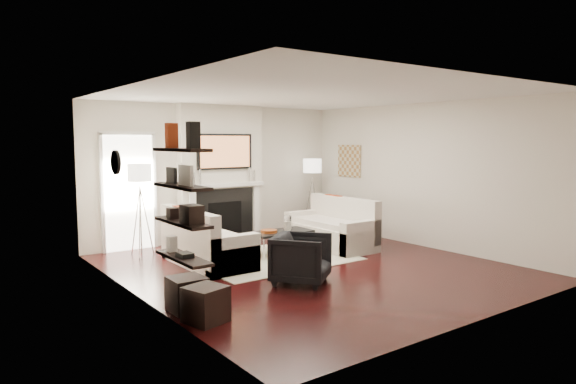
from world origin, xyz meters
TOP-DOWN VIEW (x-y plane):
  - room_envelope at (0.00, 0.00)m, footprint 6.00×6.00m
  - chimney_breast at (0.00, 2.88)m, footprint 1.80×0.25m
  - fireplace_surround at (0.00, 2.74)m, footprint 1.30×0.02m
  - firebox at (0.00, 2.73)m, footprint 0.75×0.02m
  - mantel_pilaster_l at (-0.72, 2.71)m, footprint 0.12×0.08m
  - mantel_pilaster_r at (0.72, 2.71)m, footprint 0.12×0.08m
  - mantel_shelf at (0.00, 2.69)m, footprint 1.70×0.18m
  - tv_body at (0.00, 2.71)m, footprint 1.20×0.06m
  - tv_screen at (0.00, 2.68)m, footprint 1.10×0.00m
  - candlestick_l_tall at (-0.55, 2.70)m, footprint 0.04×0.04m
  - candlestick_l_short at (-0.68, 2.70)m, footprint 0.04×0.04m
  - candlestick_r_tall at (0.55, 2.70)m, footprint 0.04×0.04m
  - candlestick_r_short at (0.68, 2.70)m, footprint 0.04×0.04m
  - hallway_panel at (-1.85, 2.98)m, footprint 0.90×0.02m
  - door_trim_l at (-2.33, 2.96)m, footprint 0.06×0.06m
  - door_trim_r at (-1.37, 2.96)m, footprint 0.06×0.06m
  - door_trim_top at (-1.85, 2.96)m, footprint 1.02×0.06m
  - rug at (-0.18, 0.84)m, footprint 2.60×2.00m
  - loveseat_left_base at (-1.22, 1.11)m, footprint 0.85×1.80m
  - loveseat_left_back at (-1.56, 1.11)m, footprint 0.18×1.80m
  - loveseat_left_arm_n at (-1.22, 0.30)m, footprint 0.85×0.18m
  - loveseat_left_arm_s at (-1.22, 1.92)m, footprint 0.85×0.18m
  - loveseat_left_cushion at (-1.17, 1.11)m, footprint 0.63×1.44m
  - pillow_left_orange at (-1.56, 1.41)m, footprint 0.10×0.42m
  - pillow_left_charcoal at (-1.56, 0.81)m, footprint 0.10×0.40m
  - loveseat_right_base at (1.27, 0.98)m, footprint 0.85×1.80m
  - loveseat_right_back at (1.60, 0.98)m, footprint 0.18×1.80m
  - loveseat_right_arm_n at (1.27, 0.17)m, footprint 0.85×0.18m
  - loveseat_right_arm_s at (1.27, 1.79)m, footprint 0.85×0.18m
  - loveseat_right_cushion at (1.22, 0.98)m, footprint 0.63×1.44m
  - pillow_right_orange at (1.60, 1.28)m, footprint 0.10×0.42m
  - pillow_right_charcoal at (1.60, 0.68)m, footprint 0.10×0.40m
  - coffee_table at (0.14, 1.00)m, footprint 1.10×0.55m
  - coffee_leg_nw at (-0.36, 0.78)m, footprint 0.02×0.02m
  - coffee_leg_ne at (0.64, 0.78)m, footprint 0.02×0.02m
  - coffee_leg_sw at (-0.36, 1.22)m, footprint 0.02×0.02m
  - coffee_leg_se at (0.64, 1.22)m, footprint 0.02×0.02m
  - hurricane_glass at (0.29, 1.00)m, footprint 0.14×0.14m
  - hurricane_candle at (0.29, 1.00)m, footprint 0.11×0.11m
  - copper_bowl at (-0.11, 1.00)m, footprint 0.29×0.29m
  - armchair at (-0.66, -0.62)m, footprint 1.01×1.00m
  - lamp_left_post at (-1.85, 2.41)m, footprint 0.02×0.02m
  - lamp_left_shade at (-1.85, 2.41)m, footprint 0.40×0.40m
  - lamp_left_leg_a at (-1.74, 2.41)m, footprint 0.25×0.02m
  - lamp_left_leg_b at (-1.91, 2.50)m, footprint 0.14×0.22m
  - lamp_left_leg_c at (-1.91, 2.31)m, footprint 0.14×0.22m
  - lamp_right_post at (2.05, 2.50)m, footprint 0.02×0.02m
  - lamp_right_shade at (2.05, 2.50)m, footprint 0.40×0.40m
  - lamp_right_leg_a at (2.16, 2.50)m, footprint 0.25×0.02m
  - lamp_right_leg_b at (2.00, 2.59)m, footprint 0.14×0.22m
  - lamp_right_leg_c at (1.99, 2.40)m, footprint 0.14×0.22m
  - console_top at (2.57, 2.21)m, footprint 0.35×1.20m
  - console_leg_n at (2.57, 1.66)m, footprint 0.30×0.04m
  - console_leg_s at (2.57, 2.76)m, footprint 0.30×0.04m
  - wall_art at (2.73, 2.05)m, footprint 0.03×0.70m
  - shelf_bottom at (-2.62, -1.00)m, footprint 0.25×1.00m
  - shelf_lower at (-2.62, -1.00)m, footprint 0.25×1.00m
  - shelf_upper at (-2.62, -1.00)m, footprint 0.25×1.00m
  - shelf_top at (-2.62, -1.00)m, footprint 0.25×1.00m
  - decor_magfile_a at (-2.62, -1.31)m, footprint 0.12×0.10m
  - decor_magfile_b at (-2.62, -0.75)m, footprint 0.12×0.10m
  - decor_frame_a at (-2.62, -1.11)m, footprint 0.04×0.30m
  - decor_frame_b at (-2.62, -0.73)m, footprint 0.04×0.22m
  - decor_wine_rack at (-2.62, -1.24)m, footprint 0.18×0.25m
  - decor_box_small at (-2.62, -0.78)m, footprint 0.15×0.12m
  - decor_books at (-2.62, -1.04)m, footprint 0.14×0.20m
  - decor_box_tall at (-2.62, -0.69)m, footprint 0.10×0.10m
  - clock_rim at (-2.73, 0.90)m, footprint 0.04×0.34m
  - clock_face at (-2.71, 0.90)m, footprint 0.01×0.29m
  - ottoman_near at (-2.47, -0.75)m, footprint 0.40×0.40m
  - ottoman_far at (-2.47, -1.23)m, footprint 0.49×0.49m

SIDE VIEW (x-z plane):
  - rug at x=-0.18m, z-range 0.00..0.01m
  - coffee_leg_nw at x=-0.36m, z-range 0.00..0.38m
  - coffee_leg_ne at x=0.64m, z-range 0.00..0.38m
  - coffee_leg_sw at x=-0.36m, z-range 0.00..0.38m
  - coffee_leg_se at x=0.64m, z-range 0.00..0.38m
  - ottoman_near at x=-2.47m, z-range 0.00..0.40m
  - ottoman_far at x=-2.47m, z-range 0.00..0.40m
  - loveseat_left_base at x=-1.22m, z-range 0.00..0.42m
  - loveseat_right_base at x=1.27m, z-range 0.00..0.42m
  - loveseat_left_arm_n at x=-1.22m, z-range 0.00..0.60m
  - loveseat_left_arm_s at x=-1.22m, z-range 0.00..0.60m
  - loveseat_right_arm_n at x=1.27m, z-range 0.00..0.60m
  - loveseat_right_arm_s at x=1.27m, z-range 0.00..0.60m
  - console_leg_n at x=2.57m, z-range 0.00..0.71m
  - console_leg_s at x=2.57m, z-range 0.00..0.71m
  - armchair at x=-0.66m, z-range 0.00..0.76m
  - coffee_table at x=0.14m, z-range 0.38..0.42m
  - copper_bowl at x=-0.11m, z-range 0.42..0.47m
  - firebox at x=0.00m, z-range 0.12..0.78m
  - loveseat_left_cushion at x=-1.17m, z-range 0.42..0.52m
  - loveseat_right_cushion at x=1.22m, z-range 0.42..0.52m
  - hurricane_candle at x=0.29m, z-range 0.41..0.58m
  - fireplace_surround at x=0.00m, z-range 0.00..1.04m
  - loveseat_left_back at x=-1.56m, z-range 0.13..0.93m
  - loveseat_right_back at x=1.60m, z-range 0.13..0.93m
  - mantel_pilaster_l at x=-0.72m, z-range 0.00..1.10m
  - mantel_pilaster_r at x=0.72m, z-range 0.00..1.10m
  - hurricane_glass at x=0.29m, z-range 0.44..0.68m
  - lamp_left_leg_a at x=-1.74m, z-range -0.02..1.22m
  - lamp_left_leg_b at x=-1.91m, z-range -0.02..1.22m
  - lamp_left_leg_c at x=-1.91m, z-range -0.02..1.22m
  - lamp_right_leg_a at x=2.16m, z-range -0.02..1.22m
  - lamp_right_leg_b at x=2.00m, z-range -0.02..1.22m
  - lamp_right_leg_c at x=1.99m, z-range -0.02..1.22m
  - lamp_left_post at x=-1.85m, z-range 0.00..1.20m
  - lamp_right_post at x=2.05m, z-range 0.00..1.20m
  - shelf_bottom at x=-2.62m, z-range 0.68..0.72m
  - pillow_left_charcoal at x=-1.56m, z-range 0.52..0.92m
  - pillow_right_charcoal at x=1.60m, z-range 0.52..0.92m
  - pillow_left_orange at x=-1.56m, z-range 0.52..0.94m
  - pillow_right_orange at x=1.60m, z-range 0.52..0.94m
  - console_top at x=2.57m, z-range 0.71..0.75m
  - decor_books at x=-2.62m, z-range 0.72..0.77m
  - decor_box_tall at x=-2.62m, z-range 0.72..0.90m
  - door_trim_l at x=-2.33m, z-range -0.03..2.13m
  - door_trim_r at x=-1.37m, z-range -0.03..2.13m
  - hallway_panel at x=-1.85m, z-range 0.00..2.10m
  - shelf_lower at x=-2.62m, z-range 1.08..1.12m
  - mantel_shelf at x=0.00m, z-range 1.09..1.16m
  - decor_box_small at x=-2.62m, z-range 1.12..1.24m
  - decor_wine_rack at x=-2.62m, z-range 1.12..1.32m
  - candlestick_l_short at x=-0.68m, z-range 1.15..1.40m
  - candlestick_r_short at x=0.68m, z-range 1.15..1.40m
  - candlestick_l_tall at x=-0.55m, z-range 1.16..1.45m
  - candlestick_r_tall at x=0.55m, z-range 1.16..1.45m
  - room_envelope at x=0.00m, z-range -1.65..4.35m
  - chimney_breast at x=0.00m, z-range 0.00..2.70m
  - lamp_left_shade at x=-1.85m, z-range 1.30..1.60m
  - lamp_right_shade at x=2.05m, z-range 1.30..1.60m
  - shelf_upper at x=-2.62m, z-range 1.48..1.52m
  - wall_art at x=2.73m, z-range 1.20..1.90m
  - decor_frame_b at x=-2.62m, z-range 1.52..1.70m
  - decor_frame_a at x=-2.62m, z-range 1.52..1.74m
  - clock_rim at x=-2.73m, z-range 1.53..1.87m
  - clock_face at x=-2.71m, z-range 1.55..1.84m
  - tv_screen at x=0.00m, z-range 1.47..2.09m
  - tv_body at x=0.00m, z-range 1.43..2.13m
  - shelf_top at x=-2.62m, z-range 1.88..1.92m
  - decor_magfile_a at x=-2.62m, z-range 1.92..2.20m
  - decor_magfile_b at x=-2.62m, z-range 1.92..2.20m
  - door_trim_top at x=-1.85m, z-range 2.10..2.16m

